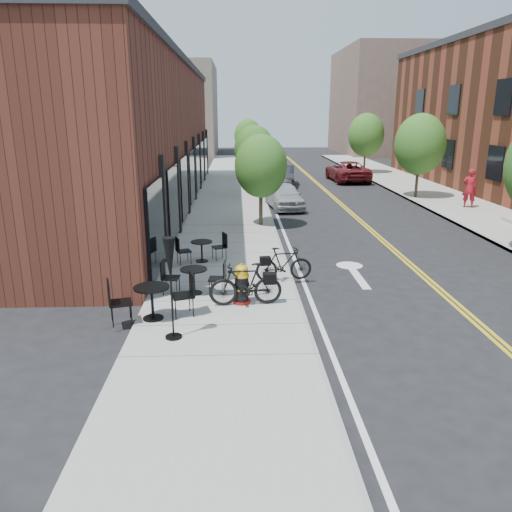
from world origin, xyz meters
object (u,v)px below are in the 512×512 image
object	(u,v)px
parked_car_b	(283,176)
parked_car_c	(272,169)
fire_hydrant	(242,284)
patio_umbrella	(170,267)
bicycle_left	(246,284)
bistro_set_b	(194,277)
bicycle_right	(284,264)
bistro_set_c	(202,248)
bistro_set_a	(152,298)
parked_car_far	(347,171)
pedestrian	(470,188)
parked_car_a	(284,196)

from	to	relation	value
parked_car_b	parked_car_c	xyz separation A→B (m)	(-0.49, 4.03, 0.04)
fire_hydrant	patio_umbrella	distance (m)	2.71
bicycle_left	bistro_set_b	world-z (taller)	bicycle_left
parked_car_c	bicycle_right	bearing A→B (deg)	-85.78
bicycle_right	fire_hydrant	bearing A→B (deg)	136.65
fire_hydrant	bistro_set_c	distance (m)	3.90
bistro_set_b	bistro_set_c	bearing A→B (deg)	95.64
bistro_set_a	bistro_set_b	world-z (taller)	bistro_set_a
parked_car_c	bistro_set_a	bearing A→B (deg)	-92.44
parked_car_far	pedestrian	size ratio (longest dim) A/B	2.65
parked_car_far	bistro_set_c	bearing A→B (deg)	63.51
bicycle_left	bistro_set_a	size ratio (longest dim) A/B	0.93
bicycle_left	parked_car_c	distance (m)	26.08
fire_hydrant	parked_car_b	bearing A→B (deg)	61.35
patio_umbrella	parked_car_far	distance (m)	27.45
fire_hydrant	pedestrian	bearing A→B (deg)	27.01
parked_car_far	patio_umbrella	bearing A→B (deg)	67.94
bistro_set_b	bistro_set_c	xyz separation A→B (m)	(0.01, 2.99, -0.01)
bicycle_left	parked_car_far	size ratio (longest dim) A/B	0.35
patio_umbrella	parked_car_a	bearing A→B (deg)	76.19
bistro_set_a	bistro_set_c	bearing A→B (deg)	63.15
parked_car_c	pedestrian	size ratio (longest dim) A/B	2.49
bicycle_right	pedestrian	size ratio (longest dim) A/B	0.84
bicycle_left	bistro_set_b	xyz separation A→B (m)	(-1.35, 0.86, -0.09)
fire_hydrant	bistro_set_a	distance (m)	2.29
parked_car_c	bistro_set_b	bearing A→B (deg)	-91.24
bicycle_left	pedestrian	bearing A→B (deg)	134.29
bicycle_left	patio_umbrella	distance (m)	2.63
bistro_set_a	pedestrian	distance (m)	19.38
parked_car_far	parked_car_a	bearing A→B (deg)	59.77
parked_car_b	pedestrian	bearing A→B (deg)	-41.01
fire_hydrant	bistro_set_a	xyz separation A→B (m)	(-2.08, -0.95, 0.03)
bistro_set_b	parked_car_far	distance (m)	24.83
bicycle_left	pedestrian	world-z (taller)	pedestrian
parked_car_a	pedestrian	distance (m)	9.33
patio_umbrella	bistro_set_c	bearing A→B (deg)	87.63
bicycle_right	patio_umbrella	distance (m)	4.70
bistro_set_b	parked_car_a	size ratio (longest dim) A/B	0.44
bistro_set_c	pedestrian	size ratio (longest dim) A/B	0.84
bicycle_left	patio_umbrella	xyz separation A→B (m)	(-1.58, -1.84, 1.04)
bistro_set_c	fire_hydrant	bearing A→B (deg)	-93.12
bicycle_right	bistro_set_c	distance (m)	3.17
bistro_set_a	patio_umbrella	xyz separation A→B (m)	(0.60, -1.04, 1.06)
parked_car_a	parked_car_b	size ratio (longest dim) A/B	0.95
bistro_set_a	fire_hydrant	bearing A→B (deg)	7.83
fire_hydrant	bistro_set_c	size ratio (longest dim) A/B	0.63
parked_car_a	fire_hydrant	bearing A→B (deg)	-106.95
parked_car_b	pedestrian	distance (m)	12.45
bistro_set_a	parked_car_far	bearing A→B (deg)	51.56
bistro_set_b	parked_car_a	xyz separation A→B (m)	(3.57, 12.76, 0.09)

